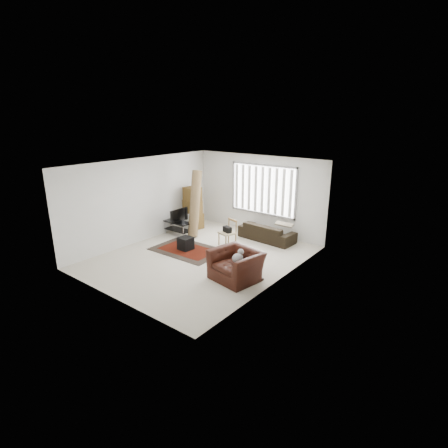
# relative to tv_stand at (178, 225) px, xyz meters

# --- Properties ---
(room) EXTENTS (6.00, 6.02, 2.71)m
(room) POSITION_rel_tv_stand_xyz_m (1.98, -0.49, 1.40)
(room) COLOR beige
(room) RESTS_ON ground
(persian_rug) EXTENTS (2.16, 1.46, 0.02)m
(persian_rug) POSITION_rel_tv_stand_xyz_m (1.24, -0.83, -0.35)
(persian_rug) COLOR black
(persian_rug) RESTS_ON ground
(tv_stand) EXTENTS (0.98, 0.44, 0.49)m
(tv_stand) POSITION_rel_tv_stand_xyz_m (0.00, 0.00, 0.00)
(tv_stand) COLOR black
(tv_stand) RESTS_ON ground
(tv) EXTENTS (0.10, 0.80, 0.46)m
(tv) POSITION_rel_tv_stand_xyz_m (-0.00, 0.00, 0.36)
(tv) COLOR black
(tv) RESTS_ON tv_stand
(subwoofer) EXTENTS (0.40, 0.40, 0.38)m
(subwoofer) POSITION_rel_tv_stand_xyz_m (1.17, -0.84, -0.14)
(subwoofer) COLOR black
(subwoofer) RESTS_ON persian_rug
(moving_boxes) EXTENTS (0.71, 0.66, 1.51)m
(moving_boxes) POSITION_rel_tv_stand_xyz_m (-0.14, 0.91, 0.35)
(moving_boxes) COLOR brown
(moving_boxes) RESTS_ON ground
(white_flatpack) EXTENTS (0.49, 0.18, 0.62)m
(white_flatpack) POSITION_rel_tv_stand_xyz_m (0.03, 0.53, -0.04)
(white_flatpack) COLOR silver
(white_flatpack) RESTS_ON ground
(rolled_rug) EXTENTS (0.66, 0.98, 2.22)m
(rolled_rug) POSITION_rel_tv_stand_xyz_m (0.44, 0.41, 0.76)
(rolled_rug) COLOR brown
(rolled_rug) RESTS_ON ground
(sofa) EXTENTS (1.95, 0.95, 0.73)m
(sofa) POSITION_rel_tv_stand_xyz_m (2.66, 1.45, 0.01)
(sofa) COLOR black
(sofa) RESTS_ON ground
(side_chair) EXTENTS (0.56, 0.56, 0.84)m
(side_chair) POSITION_rel_tv_stand_xyz_m (1.96, 0.26, 0.11)
(side_chair) COLOR tan
(side_chair) RESTS_ON ground
(armchair) EXTENTS (1.32, 1.20, 0.86)m
(armchair) POSITION_rel_tv_stand_xyz_m (3.58, -1.52, 0.08)
(armchair) COLOR black
(armchair) RESTS_ON ground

